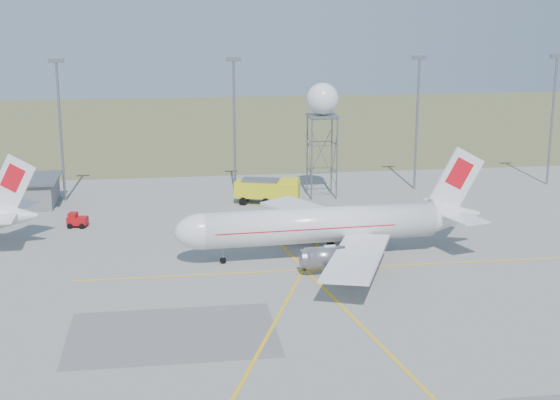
{
  "coord_description": "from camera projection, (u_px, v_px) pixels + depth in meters",
  "views": [
    {
      "loc": [
        -19.85,
        -48.21,
        27.32
      ],
      "look_at": [
        -6.98,
        40.0,
        5.39
      ],
      "focal_mm": 50.0,
      "sensor_mm": 36.0,
      "label": 1
    }
  ],
  "objects": [
    {
      "name": "grass_strip",
      "position": [
        249.0,
        124.0,
        190.15
      ],
      "size": [
        400.0,
        120.0,
        0.03
      ],
      "primitive_type": "cube",
      "color": "brown",
      "rests_on": "ground"
    },
    {
      "name": "mast_a",
      "position": [
        60.0,
        118.0,
        111.26
      ],
      "size": [
        2.2,
        0.5,
        20.5
      ],
      "color": "slate",
      "rests_on": "ground"
    },
    {
      "name": "mast_b",
      "position": [
        234.0,
        115.0,
        114.76
      ],
      "size": [
        2.2,
        0.5,
        20.5
      ],
      "color": "slate",
      "rests_on": "ground"
    },
    {
      "name": "mast_c",
      "position": [
        417.0,
        112.0,
        118.69
      ],
      "size": [
        2.2,
        0.5,
        20.5
      ],
      "color": "slate",
      "rests_on": "ground"
    },
    {
      "name": "mast_d",
      "position": [
        553.0,
        109.0,
        121.77
      ],
      "size": [
        2.2,
        0.5,
        20.5
      ],
      "color": "slate",
      "rests_on": "ground"
    },
    {
      "name": "airliner_main",
      "position": [
        326.0,
        225.0,
        87.25
      ],
      "size": [
        35.61,
        34.57,
        12.11
      ],
      "rotation": [
        0.0,
        0.0,
        3.2
      ],
      "color": "silver",
      "rests_on": "ground"
    },
    {
      "name": "radar_tower",
      "position": [
        322.0,
        134.0,
        114.19
      ],
      "size": [
        4.68,
        4.68,
        16.93
      ],
      "color": "slate",
      "rests_on": "ground"
    },
    {
      "name": "fire_truck",
      "position": [
        269.0,
        191.0,
        112.0
      ],
      "size": [
        9.71,
        5.76,
        3.69
      ],
      "rotation": [
        0.0,
        0.0,
        -0.29
      ],
      "color": "yellow",
      "rests_on": "ground"
    },
    {
      "name": "baggage_tug",
      "position": [
        77.0,
        222.0,
        100.05
      ],
      "size": [
        2.74,
        2.4,
        1.9
      ],
      "rotation": [
        0.0,
        0.0,
        -0.21
      ],
      "color": "#A70B10",
      "rests_on": "ground"
    }
  ]
}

